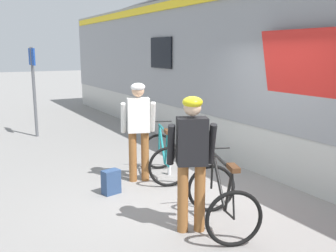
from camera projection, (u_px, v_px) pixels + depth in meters
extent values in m
plane|color=gray|center=(199.00, 197.00, 6.10)|extent=(80.00, 80.00, 0.00)
cube|color=gray|center=(293.00, 53.00, 8.11)|extent=(3.00, 20.81, 2.70)
cube|color=#B7B7B2|center=(288.00, 135.00, 8.46)|extent=(2.97, 20.81, 0.90)
cube|color=black|center=(161.00, 53.00, 9.99)|extent=(0.04, 1.10, 0.80)
cylinder|color=#935B2D|center=(133.00, 157.00, 6.76)|extent=(0.14, 0.14, 0.90)
cylinder|color=#935B2D|center=(145.00, 156.00, 6.80)|extent=(0.14, 0.14, 0.90)
cube|color=white|center=(138.00, 115.00, 6.63)|extent=(0.44, 0.35, 0.60)
cylinder|color=white|center=(123.00, 118.00, 6.64)|extent=(0.17, 0.27, 0.56)
cylinder|color=white|center=(153.00, 117.00, 6.73)|extent=(0.17, 0.27, 0.56)
sphere|color=tan|center=(138.00, 91.00, 6.55)|extent=(0.22, 0.22, 0.22)
ellipsoid|color=white|center=(138.00, 87.00, 6.54)|extent=(0.33, 0.34, 0.14)
cylinder|color=#935B2D|center=(183.00, 198.00, 4.86)|extent=(0.14, 0.14, 0.90)
cylinder|color=#935B2D|center=(200.00, 198.00, 4.88)|extent=(0.14, 0.14, 0.90)
cube|color=black|center=(192.00, 141.00, 4.72)|extent=(0.44, 0.37, 0.60)
cylinder|color=black|center=(171.00, 145.00, 4.74)|extent=(0.19, 0.27, 0.56)
cylinder|color=black|center=(212.00, 144.00, 4.80)|extent=(0.19, 0.27, 0.56)
sphere|color=beige|center=(192.00, 107.00, 4.64)|extent=(0.22, 0.22, 0.22)
ellipsoid|color=yellow|center=(193.00, 102.00, 4.63)|extent=(0.34, 0.35, 0.14)
torus|color=black|center=(159.00, 151.00, 7.48)|extent=(0.69, 0.28, 0.71)
torus|color=black|center=(169.00, 167.00, 6.50)|extent=(0.69, 0.28, 0.71)
cylinder|color=#197A7F|center=(162.00, 144.00, 7.09)|extent=(0.25, 0.62, 0.63)
cylinder|color=#197A7F|center=(163.00, 129.00, 6.91)|extent=(0.31, 0.82, 0.04)
cylinder|color=#197A7F|center=(166.00, 149.00, 6.68)|extent=(0.13, 0.27, 0.62)
cylinder|color=#197A7F|center=(167.00, 165.00, 6.67)|extent=(0.14, 0.35, 0.08)
cylinder|color=#197A7F|center=(168.00, 150.00, 6.50)|extent=(0.07, 0.14, 0.56)
cylinder|color=#197A7F|center=(159.00, 138.00, 7.40)|extent=(0.06, 0.09, 0.55)
cylinder|color=black|center=(159.00, 122.00, 7.31)|extent=(0.46, 0.18, 0.02)
cube|color=#4C2D19|center=(168.00, 131.00, 6.47)|extent=(0.17, 0.26, 0.06)
torus|color=black|center=(211.00, 188.00, 5.47)|extent=(0.68, 0.30, 0.71)
torus|color=black|center=(234.00, 219.00, 4.49)|extent=(0.68, 0.30, 0.71)
cylinder|color=black|center=(219.00, 180.00, 5.08)|extent=(0.27, 0.62, 0.63)
cylinder|color=black|center=(222.00, 161.00, 4.91)|extent=(0.34, 0.81, 0.04)
cylinder|color=black|center=(228.00, 192.00, 4.67)|extent=(0.13, 0.27, 0.62)
cylinder|color=black|center=(229.00, 215.00, 4.66)|extent=(0.15, 0.35, 0.08)
cylinder|color=black|center=(233.00, 195.00, 4.49)|extent=(0.07, 0.14, 0.56)
cylinder|color=black|center=(212.00, 171.00, 5.40)|extent=(0.06, 0.09, 0.55)
cylinder|color=black|center=(213.00, 148.00, 5.31)|extent=(0.46, 0.19, 0.02)
cube|color=#4C2D19|center=(233.00, 168.00, 4.46)|extent=(0.18, 0.26, 0.06)
cube|color=navy|center=(111.00, 182.00, 6.20)|extent=(0.31, 0.23, 0.40)
cylinder|color=silver|center=(169.00, 169.00, 7.17)|extent=(0.07, 0.07, 0.23)
cylinder|color=red|center=(114.00, 188.00, 6.21)|extent=(0.07, 0.07, 0.20)
cylinder|color=#595B60|center=(34.00, 93.00, 10.17)|extent=(0.08, 0.08, 2.40)
cube|color=#193F99|center=(32.00, 57.00, 9.98)|extent=(0.04, 0.70, 0.44)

